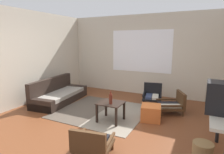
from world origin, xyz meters
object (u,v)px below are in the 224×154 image
at_px(couch, 59,95).
at_px(clay_vase, 224,94).
at_px(ottoman_orange, 151,113).
at_px(console_shelf, 224,116).
at_px(armchair_by_window, 152,94).
at_px(wicker_basket, 203,151).
at_px(armchair_corner, 173,104).
at_px(glass_bottle, 111,99).
at_px(armchair_striped_foreground, 92,143).
at_px(coffee_table, 111,107).

height_order(couch, clay_vase, clay_vase).
bearing_deg(clay_vase, couch, 168.21).
height_order(ottoman_orange, console_shelf, console_shelf).
relative_size(armchair_by_window, wicker_basket, 2.04).
distance_m(console_shelf, clay_vase, 0.42).
relative_size(armchair_corner, glass_bottle, 2.75).
relative_size(armchair_corner, ottoman_orange, 1.79).
relative_size(couch, glass_bottle, 6.91).
relative_size(glass_bottle, wicker_basket, 0.93).
bearing_deg(armchair_striped_foreground, glass_bottle, 104.07).
bearing_deg(couch, ottoman_orange, -1.91).
xyz_separation_m(couch, ottoman_orange, (2.89, -0.10, -0.03)).
relative_size(armchair_by_window, console_shelf, 0.41).
xyz_separation_m(armchair_corner, glass_bottle, (-1.15, -1.28, 0.33)).
height_order(armchair_by_window, console_shelf, console_shelf).
bearing_deg(armchair_striped_foreground, ottoman_orange, 76.35).
bearing_deg(armchair_corner, ottoman_orange, -118.45).
bearing_deg(couch, console_shelf, -16.28).
bearing_deg(glass_bottle, coffee_table, 116.15).
xyz_separation_m(coffee_table, armchair_striped_foreground, (0.36, -1.36, -0.11)).
xyz_separation_m(ottoman_orange, wicker_basket, (1.12, -1.10, -0.04)).
relative_size(console_shelf, glass_bottle, 5.39).
relative_size(armchair_by_window, ottoman_orange, 1.43).
bearing_deg(ottoman_orange, armchair_corner, 61.55).
bearing_deg(clay_vase, armchair_striped_foreground, -149.64).
height_order(coffee_table, clay_vase, clay_vase).
relative_size(armchair_striped_foreground, console_shelf, 0.43).
height_order(console_shelf, wicker_basket, console_shelf).
bearing_deg(armchair_by_window, coffee_table, -107.34).
distance_m(armchair_by_window, ottoman_orange, 1.24).
relative_size(armchair_striped_foreground, clay_vase, 1.95).
relative_size(couch, clay_vase, 5.76).
bearing_deg(armchair_by_window, couch, -156.93).
relative_size(ottoman_orange, wicker_basket, 1.43).
height_order(clay_vase, glass_bottle, clay_vase).
bearing_deg(wicker_basket, armchair_striped_foreground, -154.67).
bearing_deg(coffee_table, glass_bottle, -63.85).
bearing_deg(couch, armchair_striped_foreground, -38.39).
bearing_deg(ottoman_orange, wicker_basket, -44.33).
xyz_separation_m(coffee_table, console_shelf, (2.16, -0.67, 0.42)).
xyz_separation_m(armchair_by_window, glass_bottle, (-0.48, -1.77, 0.30)).
distance_m(armchair_striped_foreground, clay_vase, 2.21).
height_order(couch, armchair_striped_foreground, couch).
relative_size(coffee_table, armchair_by_window, 0.89).
bearing_deg(console_shelf, armchair_corner, 117.38).
bearing_deg(armchair_corner, coffee_table, -135.22).
height_order(console_shelf, clay_vase, clay_vase).
relative_size(armchair_striped_foreground, glass_bottle, 2.33).
distance_m(ottoman_orange, console_shelf, 1.86).
relative_size(coffee_table, glass_bottle, 1.95).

